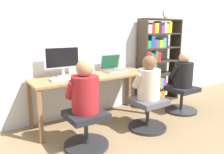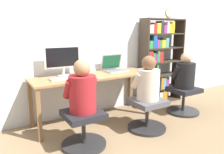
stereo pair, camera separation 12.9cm
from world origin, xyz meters
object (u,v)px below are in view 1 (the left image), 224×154
(office_chair_left, at_px, (86,128))
(office_chair_right, at_px, (148,113))
(person_at_laptop, at_px, (149,81))
(laptop, at_px, (114,68))
(person_at_monitor, at_px, (85,90))
(person_near_shelf, at_px, (183,72))
(keyboard, at_px, (67,78))
(bookshelf, at_px, (156,63))
(desktop_monitor, at_px, (63,60))
(office_chair_side, at_px, (182,98))
(desk_clock, at_px, (166,13))

(office_chair_left, xyz_separation_m, office_chair_right, (0.95, -0.03, 0.00))
(person_at_laptop, bearing_deg, laptop, 92.89)
(laptop, bearing_deg, office_chair_right, -87.13)
(person_at_monitor, bearing_deg, laptop, 39.75)
(person_near_shelf, bearing_deg, person_at_laptop, -169.39)
(keyboard, height_order, bookshelf, bookshelf)
(office_chair_left, height_order, office_chair_right, same)
(desktop_monitor, xyz_separation_m, person_at_laptop, (0.90, -0.82, -0.27))
(person_at_laptop, relative_size, office_chair_side, 1.12)
(person_at_laptop, bearing_deg, keyboard, 146.25)
(bookshelf, relative_size, desk_clock, 8.80)
(office_chair_left, bearing_deg, keyboard, 88.08)
(desktop_monitor, bearing_deg, office_chair_right, -42.55)
(desktop_monitor, distance_m, desk_clock, 2.08)
(desktop_monitor, distance_m, keyboard, 0.31)
(keyboard, bearing_deg, office_chair_left, -91.92)
(keyboard, bearing_deg, desk_clock, 3.20)
(desktop_monitor, relative_size, office_chair_right, 0.98)
(bookshelf, distance_m, desk_clock, 0.92)
(bookshelf, height_order, person_near_shelf, bookshelf)
(bookshelf, xyz_separation_m, desk_clock, (0.15, -0.06, 0.90))
(laptop, height_order, keyboard, laptop)
(keyboard, relative_size, person_at_monitor, 0.74)
(office_chair_right, bearing_deg, person_near_shelf, 10.85)
(person_at_monitor, relative_size, person_at_laptop, 1.02)
(office_chair_right, distance_m, person_at_monitor, 1.06)
(laptop, relative_size, person_at_laptop, 0.62)
(person_at_laptop, bearing_deg, desktop_monitor, 137.59)
(office_chair_right, distance_m, desk_clock, 1.93)
(laptop, xyz_separation_m, office_chair_left, (-0.91, -0.76, -0.54))
(office_chair_right, bearing_deg, office_chair_left, 178.00)
(laptop, xyz_separation_m, bookshelf, (0.95, -0.00, -0.00))
(desk_clock, bearing_deg, bookshelf, 159.38)
(desktop_monitor, bearing_deg, person_at_monitor, -93.61)
(bookshelf, bearing_deg, laptop, 179.87)
(desktop_monitor, relative_size, office_chair_side, 0.98)
(keyboard, bearing_deg, bookshelf, 5.17)
(office_chair_left, distance_m, person_at_laptop, 1.05)
(person_at_monitor, xyz_separation_m, desk_clock, (2.01, 0.70, 0.98))
(desktop_monitor, bearing_deg, desk_clock, -2.62)
(person_at_laptop, distance_m, person_near_shelf, 0.96)
(laptop, relative_size, office_chair_right, 0.70)
(keyboard, xyz_separation_m, bookshelf, (1.84, 0.17, 0.04))
(laptop, xyz_separation_m, office_chair_right, (0.04, -0.79, -0.54))
(office_chair_right, xyz_separation_m, person_at_monitor, (-0.95, 0.04, 0.46))
(office_chair_side, bearing_deg, keyboard, 166.50)
(office_chair_left, distance_m, office_chair_right, 0.95)
(office_chair_left, relative_size, desk_clock, 3.00)
(office_chair_right, bearing_deg, bookshelf, 40.97)
(desk_clock, height_order, office_chair_side, desk_clock)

